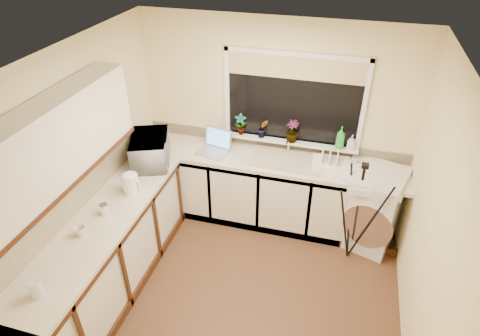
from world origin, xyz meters
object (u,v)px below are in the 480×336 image
object	(u,v)px
plant_a	(241,124)
soap_bottle_clear	(352,142)
laptop	(215,145)
dish_rack	(331,164)
cup_left	(80,231)
glass_jug	(36,289)
plant_c	(292,131)
plant_b	(263,128)
tripod	(356,213)
kettle	(131,184)
microwave	(150,150)
washing_machine	(368,206)
cup_back	(360,166)
steel_jar	(104,209)
soap_bottle_green	(341,138)

from	to	relation	value
plant_a	soap_bottle_clear	distance (m)	1.31
laptop	soap_bottle_clear	world-z (taller)	soap_bottle_clear
dish_rack	cup_left	world-z (taller)	cup_left
glass_jug	plant_c	size ratio (longest dim) A/B	0.54
plant_a	plant_b	size ratio (longest dim) A/B	1.12
tripod	soap_bottle_clear	size ratio (longest dim) A/B	7.26
kettle	dish_rack	world-z (taller)	kettle
laptop	microwave	xyz separation A→B (m)	(-0.62, -0.44, 0.09)
dish_rack	tripod	size ratio (longest dim) A/B	0.33
plant_b	cup_left	xyz separation A→B (m)	(-1.23, -1.96, -0.22)
washing_machine	cup_back	xyz separation A→B (m)	(-0.16, 0.09, 0.47)
glass_jug	soap_bottle_clear	world-z (taller)	soap_bottle_clear
glass_jug	microwave	size ratio (longest dim) A/B	0.24
steel_jar	washing_machine	bearing A→B (deg)	28.65
laptop	steel_jar	world-z (taller)	laptop
glass_jug	cup_left	distance (m)	0.67
tripod	plant_b	bearing A→B (deg)	159.58
dish_rack	glass_jug	distance (m)	3.15
plant_c	cup_left	size ratio (longest dim) A/B	2.59
dish_rack	soap_bottle_clear	world-z (taller)	soap_bottle_clear
plant_a	cup_left	bearing A→B (deg)	-116.07
plant_b	plant_c	xyz separation A→B (m)	(0.35, -0.01, 0.02)
microwave	plant_b	xyz separation A→B (m)	(1.15, 0.66, 0.10)
plant_a	steel_jar	bearing A→B (deg)	-119.23
glass_jug	soap_bottle_clear	bearing A→B (deg)	50.07
plant_a	laptop	bearing A→B (deg)	-140.95
plant_a	plant_c	distance (m)	0.63
microwave	soap_bottle_clear	xyz separation A→B (m)	(2.19, 0.65, 0.07)
laptop	tripod	world-z (taller)	tripod
dish_rack	tripod	xyz separation A→B (m)	(0.34, -0.43, -0.30)
laptop	kettle	world-z (taller)	laptop
tripod	cup_left	bearing A→B (deg)	-143.32
washing_machine	glass_jug	bearing A→B (deg)	-119.04
laptop	kettle	size ratio (longest dim) A/B	1.93
tripod	microwave	world-z (taller)	tripod
microwave	plant_b	bearing A→B (deg)	-81.93
dish_rack	cup_back	size ratio (longest dim) A/B	3.75
soap_bottle_green	soap_bottle_clear	bearing A→B (deg)	2.35
washing_machine	steel_jar	world-z (taller)	steel_jar
soap_bottle_green	laptop	bearing A→B (deg)	-171.92
glass_jug	plant_b	size ratio (longest dim) A/B	0.62
dish_rack	soap_bottle_green	distance (m)	0.32
laptop	tripod	xyz separation A→B (m)	(1.71, -0.42, -0.34)
steel_jar	cup_left	world-z (taller)	steel_jar
laptop	plant_b	xyz separation A→B (m)	(0.53, 0.22, 0.20)
washing_machine	soap_bottle_clear	xyz separation A→B (m)	(-0.29, 0.25, 0.67)
glass_jug	steel_jar	world-z (taller)	glass_jug
glass_jug	steel_jar	xyz separation A→B (m)	(-0.02, 1.00, -0.02)
kettle	tripod	distance (m)	2.39
laptop	soap_bottle_green	size ratio (longest dim) A/B	1.56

